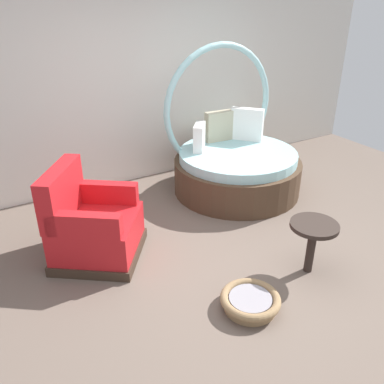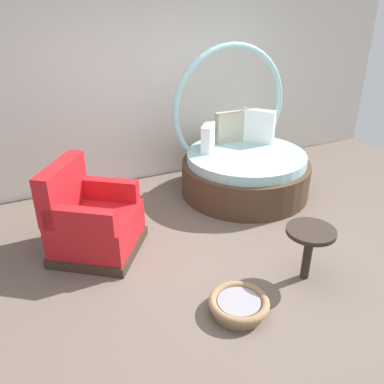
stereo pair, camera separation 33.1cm
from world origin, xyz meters
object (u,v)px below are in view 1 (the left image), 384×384
Objects in this scene: red_armchair at (92,227)px; pet_basket at (250,301)px; side_table at (313,233)px; round_daybed at (234,162)px.

red_armchair is 2.18× the size of pet_basket.
red_armchair is at bearing 142.69° from side_table.
side_table is at bearing -37.31° from red_armchair.
round_daybed is 3.62× the size of pet_basket.
side_table is at bearing -103.40° from round_daybed.
red_armchair is (-2.11, -0.56, -0.05)m from round_daybed.
red_armchair is 2.14× the size of side_table.
side_table is (0.79, 0.13, 0.35)m from pet_basket.
red_armchair is 2.11m from side_table.
round_daybed is 2.18m from red_armchair.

